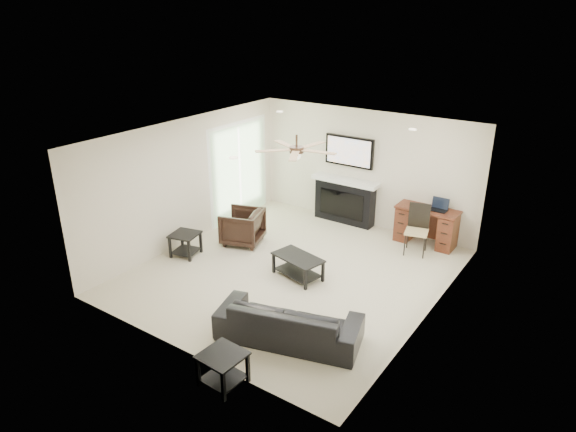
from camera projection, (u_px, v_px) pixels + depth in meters
name	position (u px, v px, depth m)	size (l,w,h in m)	color
room_shell	(305.00, 184.00, 8.59)	(5.50, 5.54, 2.52)	beige
sofa	(289.00, 321.00, 7.30)	(2.05, 0.80, 0.60)	black
armchair	(242.00, 227.00, 10.28)	(0.75, 0.77, 0.70)	black
coffee_table	(298.00, 267.00, 9.03)	(0.90, 0.50, 0.40)	black
end_table_near	(223.00, 369.00, 6.45)	(0.52, 0.52, 0.45)	black
end_table_left	(186.00, 244.00, 9.81)	(0.50, 0.50, 0.45)	black
fireplace_unit	(345.00, 181.00, 11.07)	(1.52, 0.34, 1.91)	black
desk	(427.00, 226.00, 10.25)	(1.22, 0.56, 0.76)	#401410
desk_chair	(417.00, 230.00, 9.79)	(0.42, 0.44, 0.97)	black
laptop	(439.00, 205.00, 9.94)	(0.33, 0.24, 0.23)	black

